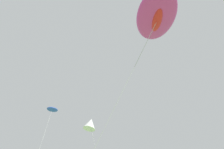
% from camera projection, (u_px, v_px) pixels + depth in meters
% --- Properties ---
extents(big_show_kite, '(8.85, 9.68, 13.43)m').
position_uv_depth(big_show_kite, '(158.00, 11.00, 14.78)').
color(big_show_kite, '#CC3899').
rests_on(big_show_kite, ground).
extents(small_kite_triangle_green, '(1.46, 4.11, 10.84)m').
position_uv_depth(small_kite_triangle_green, '(90.00, 124.00, 21.22)').
color(small_kite_triangle_green, white).
rests_on(small_kite_triangle_green, ground).
extents(small_kite_box_yellow, '(3.72, 2.04, 10.40)m').
position_uv_depth(small_kite_box_yellow, '(52.00, 111.00, 18.77)').
color(small_kite_box_yellow, blue).
rests_on(small_kite_box_yellow, ground).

